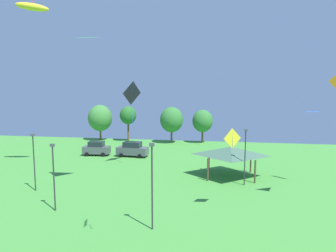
% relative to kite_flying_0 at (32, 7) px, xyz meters
% --- Properties ---
extents(kite_flying_0, '(4.16, 1.76, 1.52)m').
position_rel_kite_flying_0_xyz_m(kite_flying_0, '(0.00, 0.00, 0.00)').
color(kite_flying_0, yellow).
extents(kite_flying_1, '(1.71, 1.53, 0.08)m').
position_rel_kite_flying_0_xyz_m(kite_flying_1, '(30.85, -6.23, -12.21)').
color(kite_flying_1, blue).
extents(kite_flying_2, '(1.44, 0.93, 1.69)m').
position_rel_kite_flying_0_xyz_m(kite_flying_2, '(23.31, -9.14, -13.78)').
color(kite_flying_2, yellow).
extents(kite_flying_3, '(1.68, 2.71, 6.34)m').
position_rel_kite_flying_0_xyz_m(kite_flying_3, '(10.96, 4.24, -10.42)').
color(kite_flying_3, black).
extents(kite_flying_6, '(2.43, 1.72, 0.33)m').
position_rel_kite_flying_0_xyz_m(kite_flying_6, '(9.42, -7.17, -5.86)').
color(kite_flying_6, green).
extents(parked_car_leftmost, '(4.24, 2.23, 2.22)m').
position_rel_kite_flying_0_xyz_m(parked_car_leftmost, '(3.53, 9.61, -18.96)').
color(parked_car_leftmost, '#4C5156').
rests_on(parked_car_leftmost, ground).
extents(parked_car_second_from_left, '(4.89, 2.34, 2.29)m').
position_rel_kite_flying_0_xyz_m(parked_car_second_from_left, '(9.34, 9.68, -18.92)').
color(parked_car_second_from_left, '#4C5156').
rests_on(parked_car_second_from_left, ground).
extents(park_pavilion, '(6.68, 5.56, 3.60)m').
position_rel_kite_flying_0_xyz_m(park_pavilion, '(23.73, 1.27, -16.98)').
color(park_pavilion, brown).
rests_on(park_pavilion, ground).
extents(light_post_0, '(0.36, 0.20, 6.12)m').
position_rel_kite_flying_0_xyz_m(light_post_0, '(25.09, -1.81, -16.60)').
color(light_post_0, '#2D2D33').
rests_on(light_post_0, ground).
extents(light_post_1, '(0.36, 0.20, 5.81)m').
position_rel_kite_flying_0_xyz_m(light_post_1, '(8.53, -11.40, -16.76)').
color(light_post_1, '#2D2D33').
rests_on(light_post_1, ground).
extents(light_post_2, '(0.36, 0.20, 5.89)m').
position_rel_kite_flying_0_xyz_m(light_post_2, '(3.86, -7.03, -16.72)').
color(light_post_2, '#2D2D33').
rests_on(light_post_2, ground).
extents(light_post_3, '(0.36, 0.20, 6.50)m').
position_rel_kite_flying_0_xyz_m(light_post_3, '(17.46, -13.43, -16.41)').
color(light_post_3, '#2D2D33').
rests_on(light_post_3, ground).
extents(treeline_tree_0, '(4.84, 4.84, 7.16)m').
position_rel_kite_flying_0_xyz_m(treeline_tree_0, '(-1.29, 23.31, -15.57)').
color(treeline_tree_0, brown).
rests_on(treeline_tree_0, ground).
extents(treeline_tree_1, '(3.28, 3.28, 7.00)m').
position_rel_kite_flying_0_xyz_m(treeline_tree_1, '(4.73, 22.87, -14.91)').
color(treeline_tree_1, brown).
rests_on(treeline_tree_1, ground).
extents(treeline_tree_2, '(4.43, 4.43, 6.96)m').
position_rel_kite_flying_0_xyz_m(treeline_tree_2, '(13.51, 22.29, -15.55)').
color(treeline_tree_2, brown).
rests_on(treeline_tree_2, ground).
extents(treeline_tree_3, '(3.91, 3.91, 6.39)m').
position_rel_kite_flying_0_xyz_m(treeline_tree_3, '(19.38, 23.47, -15.84)').
color(treeline_tree_3, brown).
rests_on(treeline_tree_3, ground).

